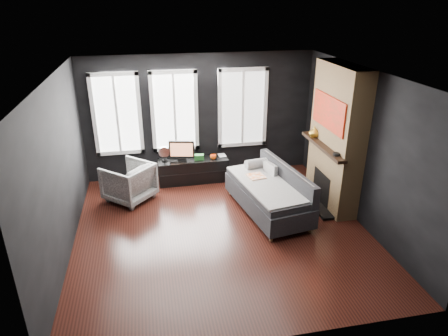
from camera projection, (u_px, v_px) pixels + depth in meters
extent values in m
plane|color=black|center=(222.00, 230.00, 7.02)|extent=(5.00, 5.00, 0.00)
plane|color=white|center=(221.00, 75.00, 5.94)|extent=(5.00, 5.00, 0.00)
cube|color=black|center=(200.00, 116.00, 8.73)|extent=(5.00, 0.02, 2.70)
cube|color=black|center=(60.00, 171.00, 6.03)|extent=(0.02, 5.00, 2.70)
cube|color=black|center=(363.00, 148.00, 6.93)|extent=(0.02, 5.00, 2.70)
cube|color=gray|center=(270.00, 172.00, 7.75)|extent=(0.19, 0.37, 0.36)
imported|color=silver|center=(129.00, 180.00, 7.90)|extent=(1.12, 1.12, 0.84)
imported|color=#E7540F|center=(213.00, 156.00, 8.64)|extent=(0.13, 0.10, 0.13)
imported|color=tan|center=(218.00, 152.00, 8.78)|extent=(0.16, 0.02, 0.21)
cube|color=#246626|center=(199.00, 157.00, 8.62)|extent=(0.22, 0.15, 0.11)
imported|color=gold|center=(314.00, 132.00, 7.80)|extent=(0.25, 0.26, 0.21)
cylinder|color=black|center=(337.00, 154.00, 6.93)|extent=(0.13, 0.13, 0.04)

